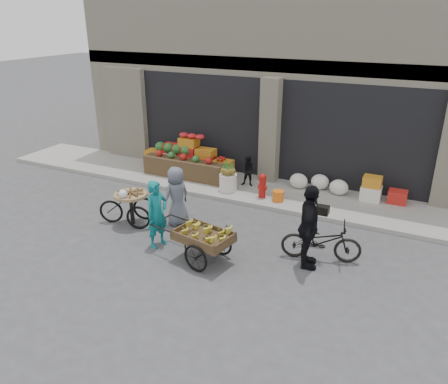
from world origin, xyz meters
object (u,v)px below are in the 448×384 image
at_px(vendor_woman, 157,214).
at_px(vendor_grey, 177,196).
at_px(pineapple_bin, 228,182).
at_px(seated_person, 249,171).
at_px(banana_cart, 202,235).
at_px(bicycle, 321,241).
at_px(cyclist, 309,227).
at_px(tricycle_cart, 131,203).
at_px(orange_bucket, 278,196).
at_px(fire_hydrant, 262,185).

relative_size(vendor_woman, vendor_grey, 1.05).
distance_m(pineapple_bin, vendor_grey, 2.39).
distance_m(pineapple_bin, seated_person, 0.75).
bearing_deg(banana_cart, bicycle, 37.35).
bearing_deg(banana_cart, vendor_grey, 148.25).
relative_size(seated_person, bicycle, 0.54).
xyz_separation_m(banana_cart, vendor_woman, (-1.23, 0.14, 0.17)).
xyz_separation_m(banana_cart, cyclist, (2.11, 0.76, 0.29)).
bearing_deg(tricycle_cart, orange_bucket, 23.49).
height_order(fire_hydrant, tricycle_cart, tricycle_cart).
bearing_deg(vendor_grey, banana_cart, 68.44).
bearing_deg(pineapple_bin, vendor_grey, -98.00).
bearing_deg(banana_cart, pineapple_bin, 117.58).
relative_size(banana_cart, bicycle, 1.27).
xyz_separation_m(seated_person, banana_cart, (0.70, -4.25, 0.04)).
xyz_separation_m(pineapple_bin, vendor_woman, (-0.13, -3.51, 0.43)).
bearing_deg(banana_cart, tricycle_cart, 172.97).
height_order(fire_hydrant, vendor_grey, vendor_grey).
bearing_deg(tricycle_cart, cyclist, -19.92).
height_order(pineapple_bin, bicycle, bicycle).
distance_m(pineapple_bin, fire_hydrant, 1.11).
bearing_deg(bicycle, cyclist, 139.30).
distance_m(fire_hydrant, bicycle, 3.37).
relative_size(vendor_grey, bicycle, 0.89).
distance_m(fire_hydrant, cyclist, 3.57).
distance_m(vendor_woman, tricycle_cart, 1.42).
bearing_deg(cyclist, banana_cart, 95.56).
distance_m(tricycle_cart, vendor_grey, 1.18).
relative_size(pineapple_bin, cyclist, 0.28).
xyz_separation_m(pineapple_bin, fire_hydrant, (1.10, -0.05, 0.13)).
xyz_separation_m(fire_hydrant, orange_bucket, (0.50, -0.05, -0.23)).
distance_m(seated_person, bicycle, 4.32).
height_order(vendor_woman, bicycle, vendor_woman).
distance_m(seated_person, tricycle_cart, 3.88).
relative_size(orange_bucket, tricycle_cart, 0.22).
relative_size(orange_bucket, vendor_grey, 0.21).
bearing_deg(orange_bucket, pineapple_bin, 176.42).
bearing_deg(tricycle_cart, seated_person, 43.51).
xyz_separation_m(tricycle_cart, vendor_grey, (1.04, 0.52, 0.20)).
xyz_separation_m(orange_bucket, seated_person, (-1.20, 0.70, 0.31)).
relative_size(banana_cart, cyclist, 1.18).
bearing_deg(fire_hydrant, pineapple_bin, 177.40).
distance_m(fire_hydrant, vendor_grey, 2.71).
relative_size(orange_bucket, bicycle, 0.19).
bearing_deg(orange_bucket, seated_person, 149.74).
bearing_deg(cyclist, vendor_grey, 66.90).
distance_m(bicycle, cyclist, 0.65).
bearing_deg(vendor_grey, pineapple_bin, -167.03).
xyz_separation_m(tricycle_cart, bicycle, (4.78, 0.36, -0.11)).
bearing_deg(banana_cart, orange_bucket, 92.81).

